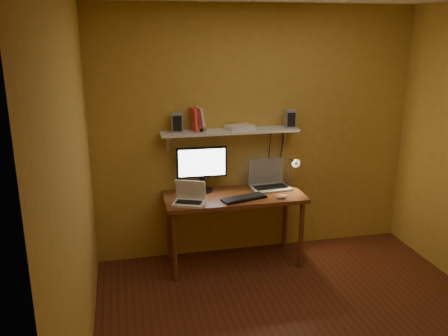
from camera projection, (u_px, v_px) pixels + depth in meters
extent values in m
cube|color=#562416|center=(308.00, 333.00, 3.84)|extent=(3.40, 3.20, 0.02)
cube|color=#BB9139|center=(256.00, 133.00, 4.97)|extent=(3.40, 0.02, 2.60)
cube|color=#BB9139|center=(74.00, 196.00, 3.11)|extent=(0.02, 3.20, 2.60)
cube|color=brown|center=(234.00, 197.00, 4.76)|extent=(1.40, 0.60, 0.04)
cylinder|color=brown|center=(175.00, 247.00, 4.51)|extent=(0.05, 0.05, 0.71)
cylinder|color=brown|center=(301.00, 235.00, 4.77)|extent=(0.05, 0.05, 0.71)
cylinder|color=brown|center=(169.00, 227.00, 4.96)|extent=(0.05, 0.05, 0.71)
cylinder|color=brown|center=(285.00, 217.00, 5.22)|extent=(0.05, 0.05, 0.71)
cube|color=silver|center=(230.00, 131.00, 4.76)|extent=(1.40, 0.25, 0.02)
cube|color=silver|center=(168.00, 142.00, 4.76)|extent=(0.03, 0.03, 0.18)
cube|color=silver|center=(285.00, 136.00, 5.02)|extent=(0.03, 0.03, 0.18)
cylinder|color=black|center=(202.00, 190.00, 4.87)|extent=(0.22, 0.22, 0.02)
cube|color=black|center=(202.00, 183.00, 4.85)|extent=(0.05, 0.04, 0.16)
cube|color=black|center=(202.00, 162.00, 4.79)|extent=(0.51, 0.04, 0.32)
cube|color=white|center=(202.00, 163.00, 4.77)|extent=(0.47, 0.01, 0.28)
cube|color=gray|center=(270.00, 188.00, 4.93)|extent=(0.42, 0.31, 0.02)
cube|color=black|center=(270.00, 187.00, 4.93)|extent=(0.35, 0.18, 0.00)
cube|color=gray|center=(266.00, 171.00, 5.00)|extent=(0.40, 0.08, 0.28)
cube|color=#111E37|center=(266.00, 171.00, 5.00)|extent=(0.35, 0.06, 0.24)
cube|color=white|center=(189.00, 203.00, 4.50)|extent=(0.34, 0.30, 0.02)
cube|color=black|center=(189.00, 202.00, 4.50)|extent=(0.27, 0.20, 0.00)
cube|color=white|center=(191.00, 190.00, 4.55)|extent=(0.29, 0.16, 0.20)
cube|color=black|center=(191.00, 190.00, 4.55)|extent=(0.25, 0.13, 0.17)
cube|color=black|center=(244.00, 198.00, 4.63)|extent=(0.47, 0.26, 0.02)
ellipsoid|color=white|center=(282.00, 196.00, 4.66)|extent=(0.10, 0.07, 0.04)
cube|color=silver|center=(288.00, 184.00, 5.12)|extent=(0.05, 0.06, 0.08)
cylinder|color=silver|center=(289.00, 171.00, 5.08)|extent=(0.02, 0.02, 0.28)
cylinder|color=silver|center=(292.00, 160.00, 4.96)|extent=(0.01, 0.16, 0.01)
cone|color=silver|center=(295.00, 162.00, 4.89)|extent=(0.09, 0.09, 0.09)
sphere|color=#FFE0A5|center=(295.00, 163.00, 4.87)|extent=(0.04, 0.04, 0.04)
cube|color=gray|center=(177.00, 122.00, 4.63)|extent=(0.12, 0.12, 0.19)
cube|color=gray|center=(290.00, 119.00, 4.86)|extent=(0.11, 0.11, 0.18)
cube|color=#F04937|center=(194.00, 120.00, 4.67)|extent=(0.07, 0.17, 0.24)
cube|color=#A4212C|center=(197.00, 119.00, 4.67)|extent=(0.08, 0.17, 0.24)
cube|color=beige|center=(201.00, 119.00, 4.68)|extent=(0.09, 0.17, 0.24)
cube|color=silver|center=(202.00, 130.00, 4.64)|extent=(0.09, 0.04, 0.05)
cylinder|color=black|center=(202.00, 130.00, 4.63)|extent=(0.03, 0.02, 0.03)
cube|color=white|center=(239.00, 127.00, 4.78)|extent=(0.31, 0.25, 0.04)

